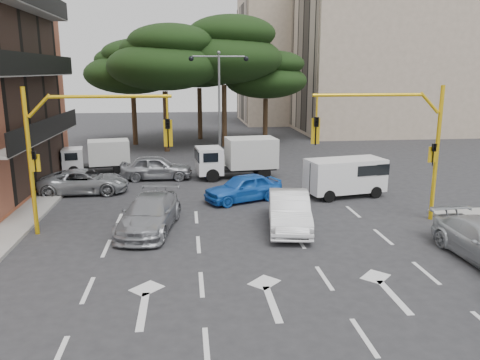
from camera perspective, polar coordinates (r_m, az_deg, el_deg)
The scene contains 20 objects.
ground at distance 18.58m, azimuth 1.14°, elevation -7.62°, with size 120.00×120.00×0.00m, color #28282B.
median_strip at distance 33.92m, azimuth -2.47°, elevation 2.10°, with size 1.40×6.00×0.15m, color gray.
apartment_beige_near at distance 54.09m, azimuth 18.49°, elevation 15.47°, with size 20.20×12.15×18.70m.
apartment_beige_far at distance 63.11m, azimuth 7.73°, elevation 14.68°, with size 16.20×12.15×16.70m.
pine_left_near at distance 39.21m, azimuth -9.18°, elevation 14.51°, with size 9.15×9.15×10.23m.
pine_center at distance 41.34m, azimuth -1.90°, elevation 15.55°, with size 9.98×9.98×11.16m.
pine_left_far at distance 43.41m, azimuth -12.99°, elevation 13.29°, with size 8.32×8.32×9.30m.
pine_right at distance 43.79m, azimuth 3.26°, elevation 12.68°, with size 7.49×7.49×8.37m.
pine_back at distance 46.19m, azimuth -4.97°, elevation 14.40°, with size 9.15×9.15×10.23m.
signal_mast_right at distance 21.44m, azimuth 18.85°, elevation 5.22°, with size 5.79×0.37×6.00m.
signal_mast_left at distance 19.89m, azimuth -19.51°, elevation 4.60°, with size 5.79×0.37×6.00m.
street_lamp_center at distance 33.31m, azimuth -2.56°, elevation 11.17°, with size 4.16×0.36×7.77m.
car_white_hatch at distance 20.03m, azimuth 6.01°, elevation -3.76°, with size 1.65×4.74×1.56m, color white.
car_blue_compact at distance 24.15m, azimuth 0.41°, elevation -0.94°, with size 1.66×4.12×1.40m, color blue.
car_silver_wagon at distance 20.11m, azimuth -10.97°, elevation -4.03°, with size 2.04×5.01×1.45m, color #919398.
car_silver_cross_a at distance 27.05m, azimuth -18.45°, elevation -0.17°, with size 2.20×4.76×1.32m, color #979A9F.
car_silver_cross_b at distance 29.44m, azimuth -10.18°, elevation 1.53°, with size 1.77×4.40×1.50m, color gray.
van_white at distance 25.64m, azimuth 12.68°, elevation 0.33°, with size 1.87×4.13×2.06m, color white, non-canonical shape.
box_truck_a at distance 32.24m, azimuth -17.05°, elevation 2.73°, with size 1.81×4.32×2.13m, color silver, non-canonical shape.
box_truck_b at distance 29.37m, azimuth -0.36°, elevation 2.70°, with size 2.13×5.06×2.49m, color white, non-canonical shape.
Camera 1 is at (-2.34, -17.20, 6.60)m, focal length 35.00 mm.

